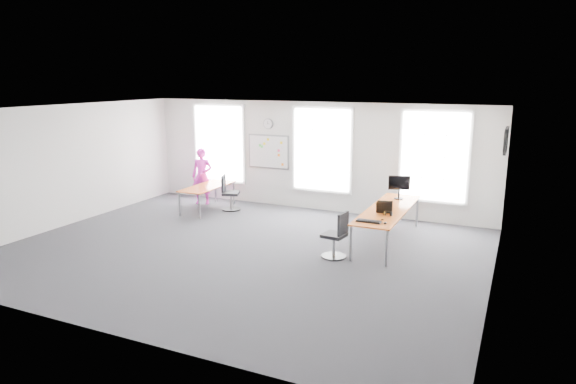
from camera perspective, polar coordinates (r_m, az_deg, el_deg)
The scene contains 24 objects.
floor at distance 11.14m, azimuth -5.15°, elevation -6.51°, with size 10.00×10.00×0.00m, color #242328.
ceiling at distance 10.55m, azimuth -5.48°, elevation 9.09°, with size 10.00×10.00×0.00m, color silver.
wall_back at distance 14.29m, azimuth 2.71°, elevation 3.99°, with size 10.00×10.00×0.00m, color silver.
wall_front at distance 7.65m, azimuth -20.44°, elevation -4.43°, with size 10.00×10.00×0.00m, color silver.
wall_left at distance 13.90m, azimuth -23.51°, elevation 2.71°, with size 10.00×10.00×0.00m, color silver.
wall_right at distance 9.36m, azimuth 22.29°, elevation -1.55°, with size 10.00×10.00×0.00m, color silver.
window_left at distance 15.60m, azimuth -7.63°, elevation 5.36°, with size 1.60×0.06×2.20m, color silver.
window_mid at distance 14.13m, azimuth 3.81°, elevation 4.70°, with size 1.60×0.06×2.20m, color silver.
window_right at distance 13.37m, azimuth 15.93°, elevation 3.79°, with size 1.60×0.06×2.20m, color silver.
desk_right at distance 11.69m, azimuth 11.06°, elevation -2.06°, with size 0.85×3.19×0.78m.
desk_left at distance 14.48m, azimuth -8.93°, elevation 0.46°, with size 0.75×1.88×0.69m.
chair_right at distance 10.61m, azimuth 5.42°, elevation -5.08°, with size 0.52×0.52×0.97m.
chair_left at distance 14.45m, azimuth -6.58°, elevation -0.30°, with size 0.57×0.57×0.98m.
person at distance 15.20m, azimuth -9.52°, elevation 1.75°, with size 0.60×0.39×1.64m, color #ED2EC9.
whiteboard at distance 14.81m, azimuth -2.19°, elevation 4.50°, with size 1.20×0.03×0.90m, color silver.
wall_clock at distance 14.72m, azimuth -2.22°, elevation 7.58°, with size 0.30×0.30×0.04m, color gray.
tv at distance 12.19m, azimuth 23.07°, elevation 5.30°, with size 0.06×0.90×0.55m, color black.
keyboard at distance 10.53m, azimuth 8.95°, elevation -3.25°, with size 0.50×0.18×0.02m, color black.
mouse at distance 10.45m, azimuth 10.75°, elevation -3.40°, with size 0.07×0.11×0.04m, color black.
lens_cap at distance 10.74m, azimuth 10.45°, elevation -3.05°, with size 0.06×0.06×0.01m, color black.
headphones at distance 11.06m, azimuth 11.02°, elevation -2.37°, with size 0.18×0.10×0.10m.
laptop_sleeve at distance 11.22m, azimuth 10.65°, elevation -1.70°, with size 0.34×0.24×0.27m.
paper_stack at distance 11.78m, azimuth 10.64°, elevation -1.42°, with size 0.29×0.22×0.10m, color beige.
monitor at distance 12.57m, azimuth 12.24°, elevation 0.76°, with size 0.50×0.22×0.57m.
Camera 1 is at (5.28, -9.11, 3.64)m, focal length 32.00 mm.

